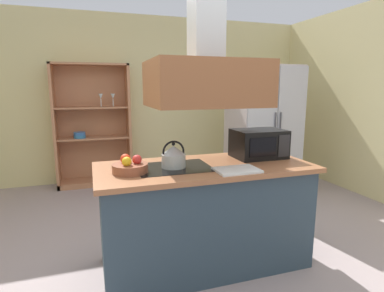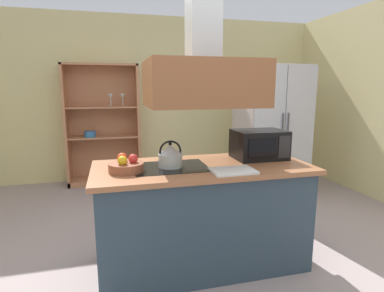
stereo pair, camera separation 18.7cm
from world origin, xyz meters
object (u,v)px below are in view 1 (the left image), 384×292
object	(u,v)px
dish_cabinet	(93,132)
cutting_board	(237,170)
microwave	(259,144)
fruit_bowl	(130,167)
refrigerator	(262,130)
kettle	(174,156)

from	to	relation	value
dish_cabinet	cutting_board	xyz separation A→B (m)	(1.03, -3.02, 0.07)
dish_cabinet	microwave	size ratio (longest dim) A/B	4.13
fruit_bowl	refrigerator	bearing A→B (deg)	37.76
refrigerator	fruit_bowl	xyz separation A→B (m)	(-2.12, -1.64, 0.02)
microwave	fruit_bowl	distance (m)	1.22
cutting_board	fruit_bowl	distance (m)	0.83
kettle	cutting_board	bearing A→B (deg)	-30.62
refrigerator	dish_cabinet	bearing A→B (deg)	153.78
cutting_board	fruit_bowl	xyz separation A→B (m)	(-0.80, 0.21, 0.04)
refrigerator	fruit_bowl	size ratio (longest dim) A/B	6.77
dish_cabinet	microwave	bearing A→B (deg)	-61.33
dish_cabinet	kettle	world-z (taller)	dish_cabinet
kettle	microwave	size ratio (longest dim) A/B	0.48
fruit_bowl	microwave	bearing A→B (deg)	8.06
refrigerator	dish_cabinet	xyz separation A→B (m)	(-2.36, 1.16, -0.08)
refrigerator	dish_cabinet	size ratio (longest dim) A/B	0.97
fruit_bowl	cutting_board	bearing A→B (deg)	-14.94
refrigerator	cutting_board	world-z (taller)	refrigerator
microwave	kettle	bearing A→B (deg)	-171.76
cutting_board	fruit_bowl	bearing A→B (deg)	165.06
microwave	dish_cabinet	bearing A→B (deg)	118.67
kettle	microwave	bearing A→B (deg)	8.24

